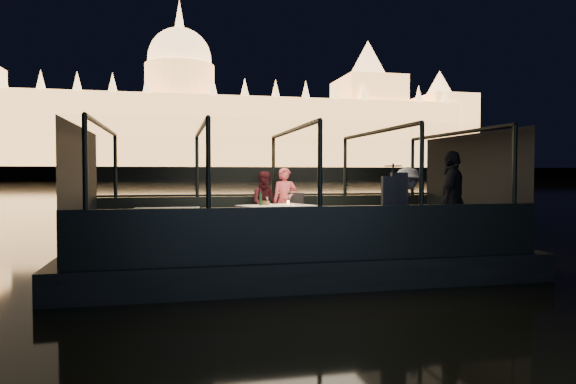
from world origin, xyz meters
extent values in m
plane|color=black|center=(0.00, 80.00, 0.00)|extent=(500.00, 500.00, 0.00)
cube|color=black|center=(0.00, 0.00, 0.00)|extent=(8.60, 4.40, 1.00)
cube|color=black|center=(0.00, 0.00, 0.48)|extent=(8.00, 4.00, 0.04)
cube|color=black|center=(0.00, 2.00, 0.95)|extent=(8.00, 0.08, 0.90)
cube|color=black|center=(0.00, -2.00, 0.95)|extent=(8.00, 0.08, 0.90)
cube|color=#423D33|center=(0.00, 210.00, 1.00)|extent=(400.00, 140.00, 6.00)
cube|color=white|center=(-0.20, 0.57, 0.89)|extent=(1.74, 1.52, 0.77)
cube|color=silver|center=(-2.48, 0.83, 0.89)|extent=(1.40, 1.04, 0.72)
cube|color=black|center=(-0.18, 1.49, 0.95)|extent=(0.42, 0.42, 0.90)
cube|color=black|center=(0.36, 1.19, 0.95)|extent=(0.60, 0.60, 0.99)
imported|color=#EA5560|center=(0.18, 1.51, 1.25)|extent=(0.62, 0.47, 1.57)
imported|color=#3B1018|center=(-0.26, 1.55, 1.25)|extent=(0.78, 0.64, 1.49)
imported|color=silver|center=(2.10, -0.85, 1.35)|extent=(0.88, 1.15, 1.57)
imported|color=black|center=(2.73, -1.40, 1.35)|extent=(1.08, 1.12, 1.86)
cylinder|color=#153A1D|center=(-0.54, 0.65, 1.42)|extent=(0.08, 0.08, 0.30)
cylinder|color=olive|center=(-0.42, 0.78, 1.31)|extent=(0.23, 0.23, 0.08)
cylinder|color=#FF983F|center=(0.08, 0.74, 1.31)|extent=(0.07, 0.07, 0.08)
cylinder|color=silver|center=(0.29, 0.60, 1.27)|extent=(0.28, 0.28, 0.01)
cylinder|color=white|center=(-0.37, 0.99, 1.27)|extent=(0.34, 0.34, 0.02)
camera|label=1|loc=(-2.32, -10.03, 1.93)|focal=32.00mm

